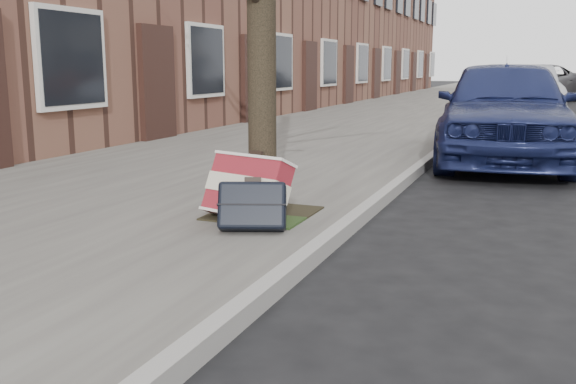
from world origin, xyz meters
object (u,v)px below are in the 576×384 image
at_px(suitcase_navy, 252,206).
at_px(car_near_mid, 520,93).
at_px(car_near_front, 503,110).
at_px(suitcase_red, 247,188).

height_order(suitcase_navy, car_near_mid, car_near_mid).
bearing_deg(car_near_mid, car_near_front, -99.36).
relative_size(car_near_front, car_near_mid, 1.03).
distance_m(suitcase_navy, car_near_mid, 13.41).
distance_m(suitcase_red, car_near_front, 5.45).
bearing_deg(suitcase_red, car_near_front, 89.28).
height_order(car_near_front, car_near_mid, car_near_front).
bearing_deg(car_near_front, car_near_mid, 84.50).
xyz_separation_m(car_near_front, car_near_mid, (-0.05, 7.87, -0.05)).
bearing_deg(suitcase_navy, car_near_front, 54.35).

